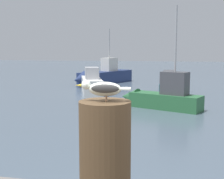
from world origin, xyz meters
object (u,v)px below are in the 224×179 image
Objects in this scene: boat_navy at (102,76)px; boat_white at (91,83)px; boat_green at (160,96)px; mooring_post at (105,155)px; seagull at (104,88)px; boat_teal at (169,86)px.

boat_white is at bearing -84.89° from boat_navy.
boat_green is at bearing -45.33° from boat_white.
boat_green is at bearing -62.26° from boat_navy.
seagull is (-0.01, -0.00, 0.48)m from mooring_post.
boat_navy reaches higher than boat_white.
boat_teal is at bearing 3.63° from boat_white.
boat_navy reaches higher than boat_teal.
boat_teal is at bearing 86.48° from boat_green.
boat_white is (-4.05, 14.51, -1.12)m from mooring_post.
seagull is 0.07× the size of boat_navy.
boat_navy is at bearing 117.74° from boat_green.
mooring_post is at bearing 4.75° from seagull.
mooring_post is 0.48m from seagull.
boat_navy is 1.31× the size of boat_white.
boat_green reaches higher than boat_teal.
boat_navy is (-4.33, 8.24, 0.05)m from boat_green.
mooring_post is 1.97× the size of seagull.
seagull is 0.09× the size of boat_white.
mooring_post is 15.10m from boat_white.
mooring_post is at bearing -76.70° from boat_navy.
boat_navy is (-4.60, 3.97, 0.13)m from boat_teal.
seagull is at bearing -175.25° from mooring_post.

